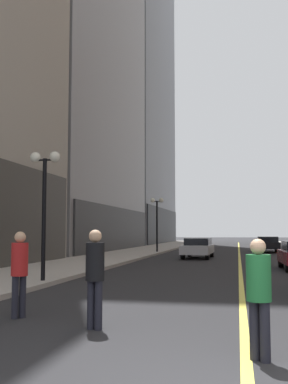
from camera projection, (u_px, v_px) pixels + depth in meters
ground_plane at (239, 252)px, 38.92m from camera, size 200.00×200.00×0.00m
sidewalk_left at (144, 250)px, 40.57m from camera, size 4.50×78.00×0.15m
lane_centre_stripe at (239, 252)px, 38.92m from camera, size 0.16×70.00×0.01m
building_left_mid at (37, 80)px, 43.49m from camera, size 16.13×24.00×32.22m
car_silver at (198, 247)px, 30.21m from camera, size 1.91×4.76×1.32m
car_black at (267, 244)px, 38.76m from camera, size 1.87×4.45×1.32m
pedestrian_in_black_coat at (95, 271)px, 8.31m from camera, size 0.41×0.41×1.79m
pedestrian_in_green_parka at (259, 289)px, 6.30m from camera, size 0.47×0.47×1.65m
pedestrian_in_red_jacket at (20, 267)px, 9.40m from camera, size 0.48×0.48×1.75m
street_lamp_left_near at (45, 186)px, 15.35m from camera, size 1.06×0.36×4.43m
street_lamp_left_far at (157, 213)px, 36.72m from camera, size 1.06×0.36×4.43m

